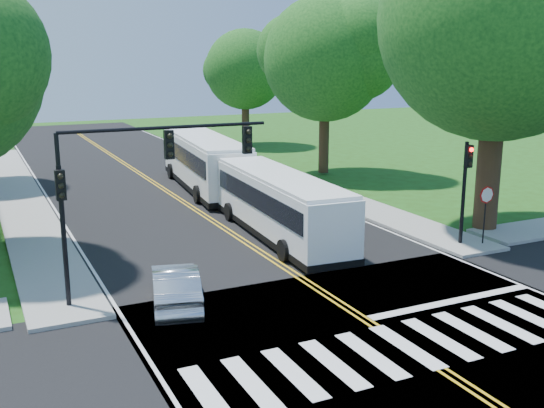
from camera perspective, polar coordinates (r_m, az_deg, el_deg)
ground at (r=19.22m, az=11.02°, el=-11.87°), size 140.00×140.00×0.00m
road at (r=34.52m, az=-6.97°, el=-0.45°), size 14.00×96.00×0.01m
cross_road at (r=19.21m, az=11.02°, el=-11.85°), size 60.00×12.00×0.01m
center_line at (r=38.24m, az=-8.91°, el=0.83°), size 0.36×70.00×0.01m
edge_line_w at (r=36.93m, az=-19.04°, el=-0.17°), size 0.12×70.00×0.01m
edge_line_e at (r=40.66m, az=0.30°, el=1.72°), size 0.12×70.00×0.01m
crosswalk at (r=18.85m, az=11.94°, el=-12.37°), size 12.60×3.00×0.01m
stop_bar at (r=22.42m, az=15.85°, el=-8.38°), size 6.60×0.40×0.01m
sidewalk_nw at (r=39.72m, az=-21.72°, el=0.60°), size 2.60×40.00×0.15m
sidewalk_ne at (r=43.94m, az=0.35°, el=2.66°), size 2.60×40.00×0.15m
tree_ne_big at (r=30.79m, az=19.79°, el=15.32°), size 10.80×10.80×14.91m
tree_east_mid at (r=43.84m, az=4.81°, el=12.82°), size 8.40×8.40×11.93m
tree_east_far at (r=58.62m, az=-2.43°, el=11.94°), size 7.20×7.20×10.34m
signal_nw at (r=21.15m, az=-12.20°, el=2.85°), size 7.15×0.46×5.66m
signal_ne at (r=28.14m, az=16.96°, el=2.15°), size 0.30×0.46×4.40m
stop_sign at (r=28.54m, az=18.65°, el=0.26°), size 0.76×0.08×2.53m
bus_lead at (r=28.69m, az=0.69°, el=0.01°), size 3.23×11.30×2.89m
bus_follow at (r=39.48m, az=-6.04°, el=3.82°), size 4.01×12.71×3.24m
hatchback at (r=21.19m, az=-8.65°, el=-7.28°), size 2.42×4.44×1.39m
suv at (r=34.05m, az=3.05°, el=0.70°), size 3.67×5.63×1.44m
dark_sedan at (r=34.27m, az=3.43°, el=0.64°), size 2.52×4.65×1.28m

